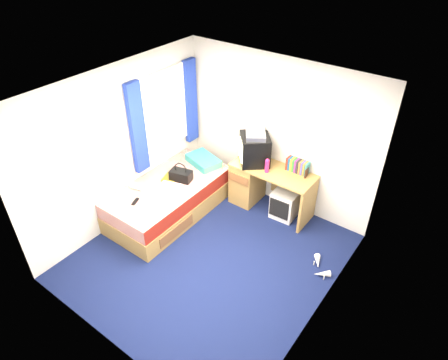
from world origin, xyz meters
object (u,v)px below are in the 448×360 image
Objects in this scene: water_bottle at (137,187)px; picture_frame at (307,173)px; pillow at (203,161)px; remote_control at (135,201)px; storage_cube at (285,204)px; colour_swatch_fan at (146,205)px; aerosol_can at (268,161)px; pink_water_bottle at (267,166)px; white_heels at (320,268)px; towel at (170,190)px; crt_tv at (254,149)px; desk at (257,182)px; bed at (170,199)px; vcr at (256,134)px; handbag at (181,175)px; magazine at (171,177)px.

picture_frame is at bearing 37.30° from water_bottle.
remote_control is (-0.15, -1.37, -0.05)m from pillow.
storage_cube is 0.65m from picture_frame.
colour_swatch_fan is 1.38× the size of remote_control.
pink_water_bottle is at bearing -61.41° from aerosol_can.
storage_cube is 1.21m from white_heels.
towel is at bearing 80.05° from colour_swatch_fan.
crt_tv is at bearing -175.04° from aerosol_can.
colour_swatch_fan is at bearing -118.32° from desk.
desk is 1.82m from colour_swatch_fan.
pillow is 1.50m from storage_cube.
bed is 4.95× the size of vcr.
crt_tv reaches higher than picture_frame.
pillow is 1.54× the size of handbag.
magazine is at bearing 131.00° from towel.
towel is 2.39m from white_heels.
water_bottle is at bearing -74.90° from vcr.
crt_tv is at bearing 59.44° from towel.
colour_swatch_fan reaches higher than bed.
crt_tv is (-0.62, 0.03, 0.75)m from storage_cube.
pillow is at bearing 72.58° from water_bottle.
towel is at bearing -123.59° from desk.
aerosol_can is 0.88× the size of water_bottle.
pillow is at bearing 62.26° from remote_control.
picture_frame is at bearing 46.77° from colour_swatch_fan.
handbag is at bearing -85.37° from crt_tv.
remote_control is (-1.26, -1.51, -0.30)m from pink_water_bottle.
crt_tv reaches higher than bed.
picture_frame reaches higher than bed.
crt_tv is (0.81, 0.26, 0.38)m from pillow.
handbag reaches higher than white_heels.
handbag is at bearing -155.38° from picture_frame.
picture_frame is 0.50× the size of magazine.
pink_water_bottle is (0.31, -0.12, -0.39)m from vcr.
magazine is at bearing -156.48° from picture_frame.
pillow is at bearing 168.61° from white_heels.
picture_frame is 0.43× the size of towel.
aerosol_can is (0.23, 0.02, -0.14)m from crt_tv.
desk is 2.08× the size of crt_tv.
bed is 3.20× the size of crt_tv.
pink_water_bottle is 1.51m from magazine.
aerosol_can is 2.06m from remote_control.
crt_tv is at bearing 50.35° from water_bottle.
storage_cube is 1.19m from vcr.
crt_tv reaches higher than storage_cube.
vcr is 1.99× the size of pink_water_bottle.
storage_cube is 0.73× the size of crt_tv.
desk reaches higher than colour_swatch_fan.
picture_frame reaches higher than pillow.
vcr is 0.95m from picture_frame.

